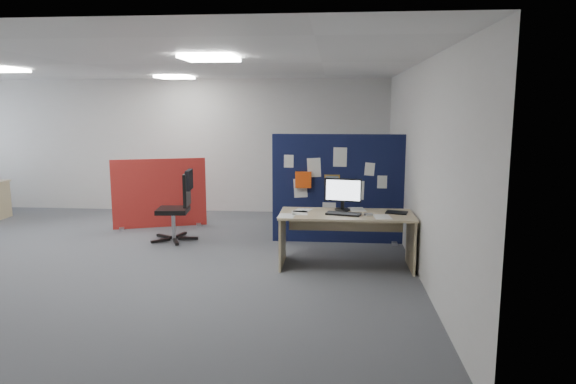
# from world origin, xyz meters

# --- Properties ---
(floor) EXTENTS (9.00, 9.00, 0.00)m
(floor) POSITION_xyz_m (0.00, 0.00, 0.00)
(floor) COLOR #4F5156
(floor) RESTS_ON ground
(ceiling) EXTENTS (9.00, 7.00, 0.02)m
(ceiling) POSITION_xyz_m (0.00, 0.00, 2.70)
(ceiling) COLOR white
(ceiling) RESTS_ON wall_back
(wall_back) EXTENTS (9.00, 0.02, 2.70)m
(wall_back) POSITION_xyz_m (0.00, 3.50, 1.35)
(wall_back) COLOR silver
(wall_back) RESTS_ON floor
(wall_right) EXTENTS (0.02, 7.00, 2.70)m
(wall_right) POSITION_xyz_m (4.50, 0.00, 1.35)
(wall_right) COLOR silver
(wall_right) RESTS_ON floor
(ceiling_lights) EXTENTS (4.10, 4.10, 0.04)m
(ceiling_lights) POSITION_xyz_m (0.33, 0.67, 2.67)
(ceiling_lights) COLOR white
(ceiling_lights) RESTS_ON ceiling
(navy_divider) EXTENTS (2.08, 0.30, 1.72)m
(navy_divider) POSITION_xyz_m (3.46, 1.19, 0.86)
(navy_divider) COLOR #0F0E35
(navy_divider) RESTS_ON floor
(main_desk) EXTENTS (1.78, 0.79, 0.73)m
(main_desk) POSITION_xyz_m (3.58, -0.03, 0.56)
(main_desk) COLOR tan
(main_desk) RESTS_ON floor
(monitor_main) EXTENTS (0.50, 0.21, 0.44)m
(monitor_main) POSITION_xyz_m (3.53, 0.12, 0.98)
(monitor_main) COLOR black
(monitor_main) RESTS_ON main_desk
(keyboard) EXTENTS (0.48, 0.29, 0.02)m
(keyboard) POSITION_xyz_m (3.54, -0.17, 0.74)
(keyboard) COLOR black
(keyboard) RESTS_ON main_desk
(mouse) EXTENTS (0.11, 0.09, 0.03)m
(mouse) POSITION_xyz_m (3.86, -0.20, 0.74)
(mouse) COLOR #A9A9AE
(mouse) RESTS_ON main_desk
(paper_tray) EXTENTS (0.33, 0.28, 0.01)m
(paper_tray) POSITION_xyz_m (4.25, 0.01, 0.74)
(paper_tray) COLOR black
(paper_tray) RESTS_ON main_desk
(red_divider) EXTENTS (1.56, 0.60, 1.23)m
(red_divider) POSITION_xyz_m (0.31, 1.98, 0.60)
(red_divider) COLOR #AC1624
(red_divider) RESTS_ON floor
(office_chair) EXTENTS (0.74, 0.75, 1.13)m
(office_chair) POSITION_xyz_m (0.97, 1.04, 0.64)
(office_chair) COLOR black
(office_chair) RESTS_ON floor
(desk_papers) EXTENTS (1.47, 0.83, 0.00)m
(desk_papers) POSITION_xyz_m (3.30, -0.08, 0.73)
(desk_papers) COLOR white
(desk_papers) RESTS_ON main_desk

